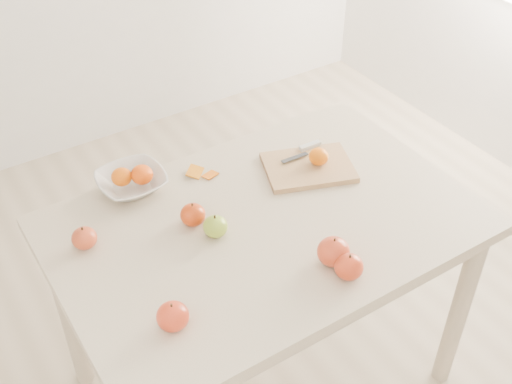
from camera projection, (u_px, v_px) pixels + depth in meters
ground at (263, 376)px, 2.31m from camera, size 3.50×3.50×0.00m
table at (265, 245)px, 1.90m from camera, size 1.20×0.80×0.75m
cutting_board at (308, 167)px, 2.02m from camera, size 0.32×0.28×0.02m
board_tangerine at (319, 157)px, 2.00m from camera, size 0.06×0.06×0.05m
fruit_bowl at (132, 182)px, 1.93m from camera, size 0.20×0.20×0.05m
bowl_tangerine_near at (122, 177)px, 1.91m from camera, size 0.06×0.06×0.05m
bowl_tangerine_far at (142, 175)px, 1.92m from camera, size 0.07×0.07×0.06m
orange_peel_a at (195, 173)px, 2.01m from camera, size 0.07×0.07×0.01m
orange_peel_b at (210, 175)px, 2.00m from camera, size 0.05×0.05×0.01m
paring_knife at (307, 148)px, 2.07m from camera, size 0.17×0.05×0.01m
apple_green at (215, 226)px, 1.77m from camera, size 0.07×0.07×0.06m
apple_red_c at (349, 267)px, 1.65m from camera, size 0.08×0.08×0.07m
apple_red_a at (84, 238)px, 1.73m from camera, size 0.07×0.07×0.06m
apple_red_d at (173, 316)px, 1.52m from camera, size 0.08×0.08×0.07m
apple_red_e at (333, 252)px, 1.68m from camera, size 0.09×0.09×0.08m
apple_red_b at (193, 215)px, 1.81m from camera, size 0.07×0.07×0.07m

